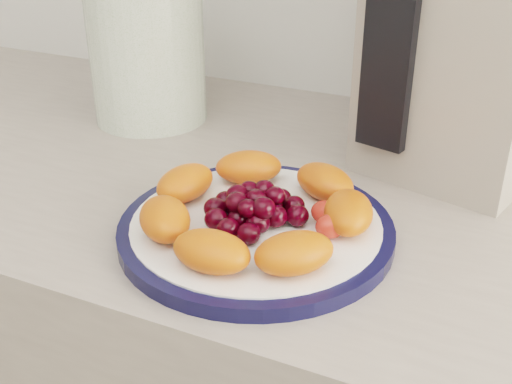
% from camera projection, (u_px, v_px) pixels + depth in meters
% --- Properties ---
extents(plate_rim, '(0.27, 0.27, 0.01)m').
position_uv_depth(plate_rim, '(256.00, 230.00, 0.64)').
color(plate_rim, black).
rests_on(plate_rim, counter).
extents(plate_face, '(0.25, 0.25, 0.02)m').
position_uv_depth(plate_face, '(256.00, 229.00, 0.64)').
color(plate_face, white).
rests_on(plate_face, counter).
extents(canister, '(0.17, 0.17, 0.19)m').
position_uv_depth(canister, '(147.00, 53.00, 0.89)').
color(canister, '#356217').
rests_on(canister, counter).
extents(appliance_body, '(0.25, 0.30, 0.33)m').
position_uv_depth(appliance_body, '(484.00, 26.00, 0.74)').
color(appliance_body, '#A59B8D').
rests_on(appliance_body, counter).
extents(appliance_panel, '(0.06, 0.03, 0.24)m').
position_uv_depth(appliance_panel, '(391.00, 39.00, 0.67)').
color(appliance_panel, black).
rests_on(appliance_panel, appliance_body).
extents(fruit_plate, '(0.24, 0.23, 0.04)m').
position_uv_depth(fruit_plate, '(258.00, 207.00, 0.63)').
color(fruit_plate, '#D54414').
rests_on(fruit_plate, plate_face).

